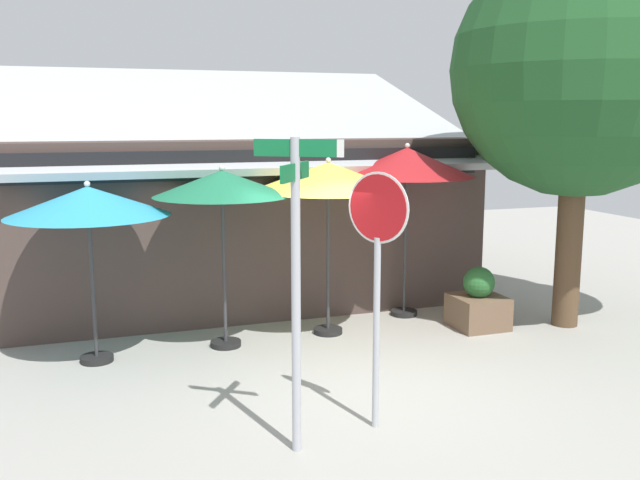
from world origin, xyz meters
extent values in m
cube|color=#9E9B93|center=(0.00, 0.00, -0.05)|extent=(28.00, 28.00, 0.10)
cube|color=#473833|center=(-0.77, 5.50, 1.45)|extent=(8.28, 5.37, 2.90)
cube|color=#B7BABF|center=(-0.77, 5.35, 3.35)|extent=(8.78, 5.84, 1.91)
cube|color=black|center=(-0.77, 2.76, 2.55)|extent=(7.68, 0.16, 0.44)
cylinder|color=#A8AAB2|center=(-1.42, -1.55, 1.54)|extent=(0.09, 0.09, 3.08)
cube|color=#116B38|center=(-1.42, -1.55, 2.98)|extent=(0.68, 0.48, 0.16)
cube|color=#116B38|center=(-1.42, -1.55, 2.76)|extent=(0.48, 0.68, 0.16)
cube|color=white|center=(-1.07, -1.79, 2.98)|extent=(0.07, 0.06, 0.16)
cylinder|color=#A8AAB2|center=(-0.47, -1.30, 1.02)|extent=(0.07, 0.07, 2.05)
cylinder|color=white|center=(-0.47, -1.30, 2.35)|extent=(0.40, 0.63, 0.73)
cylinder|color=red|center=(-0.47, -1.30, 2.35)|extent=(0.39, 0.59, 0.68)
cylinder|color=black|center=(-3.22, 1.80, 0.04)|extent=(0.44, 0.44, 0.08)
cylinder|color=#333335|center=(-3.22, 1.80, 1.02)|extent=(0.05, 0.05, 2.04)
cone|color=#2D99BC|center=(-3.22, 1.80, 2.18)|extent=(2.11, 2.11, 0.39)
sphere|color=silver|center=(-3.22, 1.80, 2.41)|extent=(0.08, 0.08, 0.08)
cylinder|color=black|center=(-1.44, 1.87, 0.04)|extent=(0.44, 0.44, 0.08)
cylinder|color=#333335|center=(-1.44, 1.87, 1.11)|extent=(0.05, 0.05, 2.23)
cone|color=#1E724C|center=(-1.44, 1.87, 2.36)|extent=(1.93, 1.93, 0.36)
sphere|color=silver|center=(-1.44, 1.87, 2.57)|extent=(0.08, 0.08, 0.08)
cylinder|color=black|center=(0.17, 1.98, 0.04)|extent=(0.44, 0.44, 0.08)
cylinder|color=#333335|center=(0.17, 1.98, 1.12)|extent=(0.05, 0.05, 2.25)
cone|color=#EAD14C|center=(0.17, 1.98, 2.40)|extent=(2.25, 2.25, 0.41)
sphere|color=silver|center=(0.17, 1.98, 2.64)|extent=(0.08, 0.08, 0.08)
cylinder|color=black|center=(1.71, 2.52, 0.04)|extent=(0.44, 0.44, 0.08)
cylinder|color=#333335|center=(1.71, 2.52, 1.18)|extent=(0.05, 0.05, 2.37)
cone|color=#B21E23|center=(1.71, 2.52, 2.55)|extent=(2.18, 2.18, 0.47)
sphere|color=silver|center=(1.71, 2.52, 2.82)|extent=(0.08, 0.08, 0.08)
cylinder|color=brown|center=(3.89, 1.17, 1.27)|extent=(0.40, 0.40, 2.53)
sphere|color=#1E4C23|center=(3.89, 1.17, 3.98)|extent=(3.85, 3.85, 3.85)
cube|color=brown|center=(2.49, 1.50, 0.25)|extent=(0.78, 0.78, 0.51)
sphere|color=#28602D|center=(2.49, 1.50, 0.73)|extent=(0.49, 0.49, 0.49)
camera|label=1|loc=(-3.34, -7.79, 3.24)|focal=39.52mm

